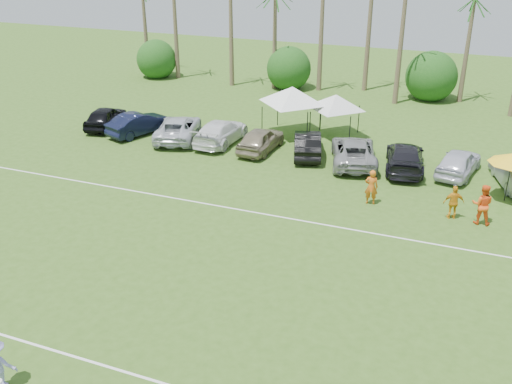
% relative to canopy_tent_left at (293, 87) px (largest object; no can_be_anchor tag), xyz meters
% --- Properties ---
extents(field_lines, '(80.00, 12.10, 0.01)m').
position_rel_canopy_tent_left_xyz_m(field_lines, '(1.81, -18.03, -3.32)').
color(field_lines, white).
rests_on(field_lines, ground).
extents(palm_tree_4, '(2.40, 2.40, 8.90)m').
position_rel_canopy_tent_left_xyz_m(palm_tree_4, '(-2.19, 11.97, 4.15)').
color(palm_tree_4, brown).
rests_on(palm_tree_4, ground).
extents(bush_tree_0, '(4.00, 4.00, 4.00)m').
position_rel_canopy_tent_left_xyz_m(bush_tree_0, '(-17.19, 12.97, -1.53)').
color(bush_tree_0, brown).
rests_on(bush_tree_0, ground).
extents(bush_tree_1, '(4.00, 4.00, 4.00)m').
position_rel_canopy_tent_left_xyz_m(bush_tree_1, '(-4.19, 12.97, -1.53)').
color(bush_tree_1, brown).
rests_on(bush_tree_1, ground).
extents(bush_tree_2, '(4.00, 4.00, 4.00)m').
position_rel_canopy_tent_left_xyz_m(bush_tree_2, '(7.81, 12.97, -1.53)').
color(bush_tree_2, brown).
rests_on(bush_tree_2, ground).
extents(sideline_player_a, '(0.74, 0.55, 1.86)m').
position_rel_canopy_tent_left_xyz_m(sideline_player_a, '(7.18, -8.91, -2.40)').
color(sideline_player_a, '#D46217').
rests_on(sideline_player_a, ground).
extents(sideline_player_b, '(0.99, 0.78, 2.00)m').
position_rel_canopy_tent_left_xyz_m(sideline_player_b, '(12.48, -9.16, -2.33)').
color(sideline_player_b, '#FC5B1C').
rests_on(sideline_player_b, ground).
extents(sideline_player_c, '(1.08, 0.72, 1.70)m').
position_rel_canopy_tent_left_xyz_m(sideline_player_c, '(11.21, -9.09, -2.48)').
color(sideline_player_c, orange).
rests_on(sideline_player_c, ground).
extents(canopy_tent_left, '(4.80, 4.80, 3.89)m').
position_rel_canopy_tent_left_xyz_m(canopy_tent_left, '(0.00, 0.00, 0.00)').
color(canopy_tent_left, black).
rests_on(canopy_tent_left, ground).
extents(canopy_tent_right, '(4.16, 4.16, 3.37)m').
position_rel_canopy_tent_left_xyz_m(canopy_tent_right, '(2.81, 0.75, -0.45)').
color(canopy_tent_right, black).
rests_on(canopy_tent_right, ground).
extents(parked_car_0, '(2.66, 4.73, 1.52)m').
position_rel_canopy_tent_left_xyz_m(parked_car_0, '(-12.74, -3.36, -2.57)').
color(parked_car_0, black).
rests_on(parked_car_0, ground).
extents(parked_car_1, '(3.06, 4.88, 1.52)m').
position_rel_canopy_tent_left_xyz_m(parked_car_1, '(-9.76, -3.76, -2.57)').
color(parked_car_1, black).
rests_on(parked_car_1, ground).
extents(parked_car_2, '(4.05, 5.97, 1.52)m').
position_rel_canopy_tent_left_xyz_m(parked_car_2, '(-6.78, -3.66, -2.57)').
color(parked_car_2, silver).
rests_on(parked_car_2, ground).
extents(parked_car_3, '(2.23, 5.28, 1.52)m').
position_rel_canopy_tent_left_xyz_m(parked_car_3, '(-3.80, -3.30, -2.57)').
color(parked_car_3, white).
rests_on(parked_car_3, ground).
extents(parked_car_4, '(2.00, 4.54, 1.52)m').
position_rel_canopy_tent_left_xyz_m(parked_car_4, '(-0.82, -3.75, -2.57)').
color(parked_car_4, gray).
rests_on(parked_car_4, ground).
extents(parked_car_5, '(2.90, 4.88, 1.52)m').
position_rel_canopy_tent_left_xyz_m(parked_car_5, '(2.16, -3.42, -2.57)').
color(parked_car_5, black).
rests_on(parked_car_5, ground).
extents(parked_car_6, '(3.91, 5.95, 1.52)m').
position_rel_canopy_tent_left_xyz_m(parked_car_6, '(5.14, -3.73, -2.57)').
color(parked_car_6, gray).
rests_on(parked_car_6, ground).
extents(parked_car_7, '(2.87, 5.49, 1.52)m').
position_rel_canopy_tent_left_xyz_m(parked_car_7, '(8.11, -3.57, -2.57)').
color(parked_car_7, black).
rests_on(parked_car_7, ground).
extents(parked_car_8, '(2.64, 4.73, 1.52)m').
position_rel_canopy_tent_left_xyz_m(parked_car_8, '(11.09, -3.26, -2.57)').
color(parked_car_8, silver).
rests_on(parked_car_8, ground).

